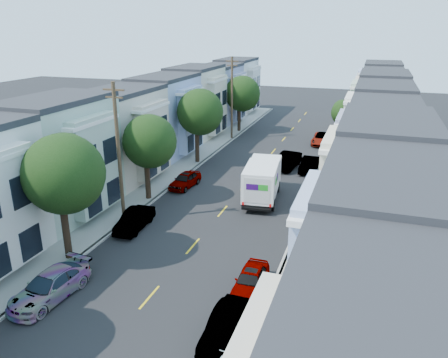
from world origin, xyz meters
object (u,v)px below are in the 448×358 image
Objects in this scene: tree_far_r at (343,113)px; parked_right_a at (227,326)px; tree_d at (199,112)px; parked_left_c at (135,220)px; lead_sedan at (288,161)px; tree_c at (149,142)px; parked_left_b at (50,286)px; utility_pole_near at (119,154)px; parked_right_c at (309,165)px; fedex_truck at (262,179)px; parked_left_d at (185,180)px; parked_right_d at (322,139)px; tree_e at (242,94)px; parked_right_b at (251,280)px; tree_b at (63,174)px; utility_pole_far at (232,98)px.

parked_right_a is (-2.00, -39.15, -2.86)m from tree_far_r.
tree_d reaches higher than parked_left_c.
parked_left_c is at bearing -106.21° from lead_sedan.
parked_left_c is at bearing -75.04° from tree_c.
tree_d is 25.32m from parked_left_b.
utility_pole_near is (0.00, -15.15, -0.22)m from tree_d.
fedex_truck is at bearing -105.43° from parked_right_c.
lead_sedan is (9.00, 1.27, -4.60)m from tree_d.
parked_right_a is (11.20, -9.74, -4.47)m from utility_pole_near.
utility_pole_near reaches higher than parked_left_d.
parked_left_b is 0.96× the size of parked_right_d.
parked_right_a is 0.83× the size of parked_right_d.
parked_right_b is (11.20, -35.86, -4.48)m from tree_e.
tree_e reaches higher than fedex_truck.
parked_left_b is 1.16× the size of parked_right_a.
parked_right_d reaches higher than parked_left_d.
tree_far_r is at bearing 83.10° from parked_right_c.
tree_e is at bearing 90.00° from tree_b.
tree_e is at bearing 129.90° from parked_right_c.
tree_d is 15.07m from tree_e.
parked_right_b is at bearing -76.82° from lead_sedan.
parked_right_d reaches higher than parked_right_b.
utility_pole_near is at bearing -94.19° from parked_left_d.
parked_right_c is at bearing 63.01° from tree_b.
tree_b is 21.11m from tree_d.
parked_left_b is 1.19× the size of parked_right_b.
parked_left_c is (1.40, -26.89, -4.48)m from utility_pole_far.
tree_b is 1.11× the size of tree_c.
tree_d is 1.03× the size of tree_e.
utility_pole_far is at bearing 90.00° from tree_b.
parked_right_b is at bearing -88.41° from parked_right_c.
lead_sedan reaches higher than parked_right_b.
lead_sedan is at bearing -101.53° from parked_right_d.
parked_left_d is at bearing -139.14° from parked_right_c.
tree_d reaches higher than parked_left_d.
tree_b is at bearing -179.06° from parked_right_b.
parked_left_c is (0.00, 8.81, -0.03)m from parked_left_b.
utility_pole_far is (0.00, 21.64, 0.18)m from tree_c.
parked_left_c is at bearing -85.00° from tree_d.
parked_left_b is 1.15× the size of parked_left_d.
utility_pole_far is at bearing 108.83° from parked_right_b.
parked_right_b is at bearing -41.76° from tree_c.
utility_pole_near is 2.44× the size of parked_right_c.
parked_right_c is at bearing 46.19° from tree_c.
tree_b is at bearing -108.50° from parked_right_d.
tree_far_r is 1.27× the size of parked_left_c.
tree_c is 6.93m from parked_left_c.
tree_far_r reaches higher than lead_sedan.
parked_right_b is at bearing -26.72° from utility_pole_near.
parked_left_c reaches higher than parked_right_b.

